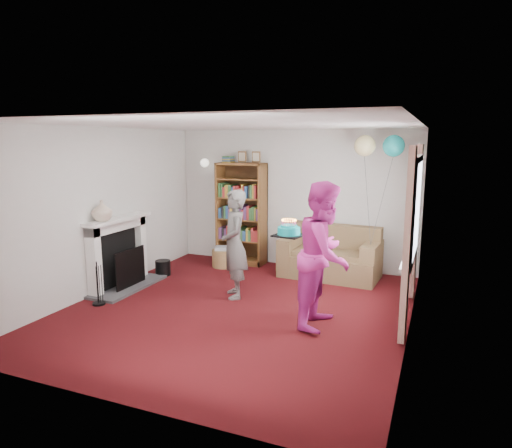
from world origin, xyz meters
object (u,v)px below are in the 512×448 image
at_px(birthday_cake, 289,231).
at_px(person_striped, 234,244).
at_px(sofa, 331,257).
at_px(bookcase, 242,214).
at_px(person_magenta, 324,255).

bearing_deg(birthday_cake, person_striped, 164.84).
bearing_deg(sofa, person_striped, -120.65).
bearing_deg(sofa, bookcase, 175.92).
xyz_separation_m(bookcase, sofa, (1.77, -0.23, -0.61)).
relative_size(sofa, person_striped, 1.02).
relative_size(person_striped, person_magenta, 0.88).
bearing_deg(person_magenta, sofa, 13.83).
height_order(sofa, birthday_cake, birthday_cake).
relative_size(person_striped, birthday_cake, 4.41).
bearing_deg(person_striped, sofa, 112.62).
xyz_separation_m(person_striped, birthday_cake, (0.92, -0.25, 0.31)).
distance_m(sofa, birthday_cake, 2.02).
distance_m(person_magenta, birthday_cake, 0.66).
relative_size(bookcase, person_striped, 1.32).
bearing_deg(birthday_cake, bookcase, 127.65).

